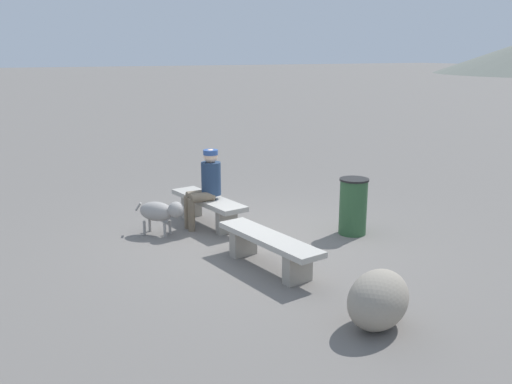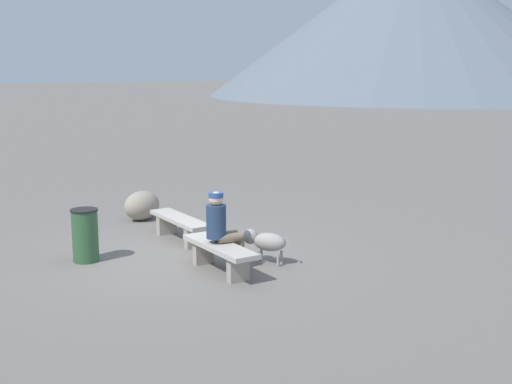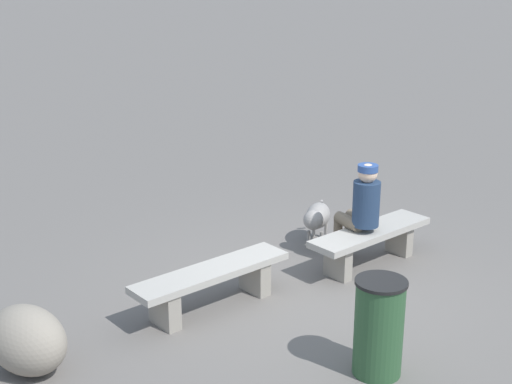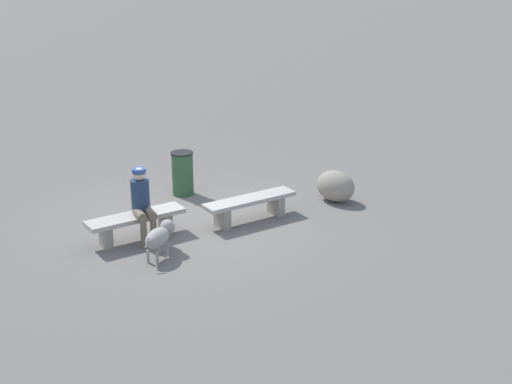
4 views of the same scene
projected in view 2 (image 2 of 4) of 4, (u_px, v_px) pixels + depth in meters
ground at (178, 259)px, 11.82m from camera, size 210.00×210.00×0.06m
bench_left at (180, 224)px, 12.87m from camera, size 1.85×0.67×0.45m
bench_right at (220, 252)px, 10.92m from camera, size 1.77×0.69×0.46m
seated_person at (221, 224)px, 10.97m from camera, size 0.33×0.60×1.29m
dog at (265, 241)px, 11.40m from camera, size 0.69×0.67×0.56m
trash_bin at (85, 235)px, 11.52m from camera, size 0.46×0.46×0.90m
boulder at (142, 206)px, 14.55m from camera, size 0.85×0.98×0.62m
distant_peak_2 at (413, 20)px, 66.79m from camera, size 39.79×39.79×14.57m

